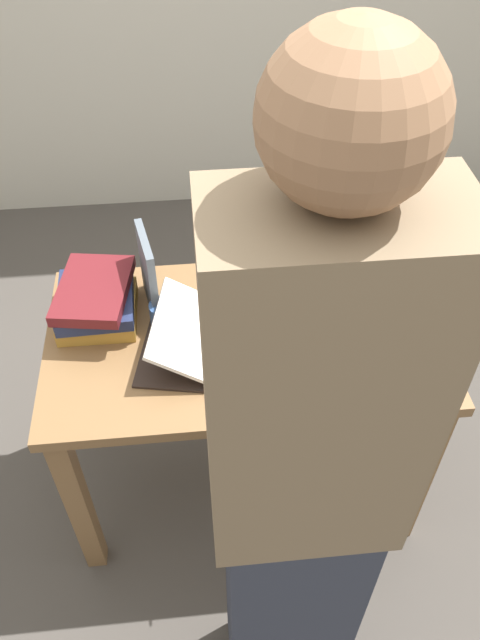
# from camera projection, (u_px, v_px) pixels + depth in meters

# --- Properties ---
(ground_plane) EXTENTS (12.00, 12.00, 0.00)m
(ground_plane) POSITION_uv_depth(u_px,v_px,m) (243.00, 472.00, 2.31)
(ground_plane) COLOR #47423D
(reading_desk) EXTENTS (1.13, 0.65, 0.75)m
(reading_desk) POSITION_uv_depth(u_px,v_px,m) (244.00, 362.00, 1.87)
(reading_desk) COLOR brown
(reading_desk) RESTS_ON ground_plane
(open_book) EXTENTS (0.58, 0.42, 0.12)m
(open_book) POSITION_uv_depth(u_px,v_px,m) (238.00, 342.00, 1.71)
(open_book) COLOR black
(open_book) RESTS_ON reading_desk
(book_stack_tall) EXTENTS (0.23, 0.30, 0.13)m
(book_stack_tall) POSITION_uv_depth(u_px,v_px,m) (96.00, 301.00, 1.79)
(book_stack_tall) COLOR #BC8933
(book_stack_tall) RESTS_ON reading_desk
(book_standing_upright) EXTENTS (0.06, 0.19, 0.25)m
(book_standing_upright) POSITION_uv_depth(u_px,v_px,m) (148.00, 273.00, 1.78)
(book_standing_upright) COLOR slate
(book_standing_upright) RESTS_ON reading_desk
(reading_lamp) EXTENTS (0.15, 0.15, 0.43)m
(reading_lamp) POSITION_uv_depth(u_px,v_px,m) (354.00, 218.00, 1.64)
(reading_lamp) COLOR #2D2D33
(reading_lamp) RESTS_ON reading_desk
(coffee_mug) EXTENTS (0.08, 0.10, 0.08)m
(coffee_mug) POSITION_uv_depth(u_px,v_px,m) (164.00, 315.00, 1.78)
(coffee_mug) COLOR #335184
(coffee_mug) RESTS_ON reading_desk
(pencil) EXTENTS (0.01, 0.15, 0.01)m
(pencil) POSITION_uv_depth(u_px,v_px,m) (277.00, 405.00, 1.60)
(pencil) COLOR gold
(pencil) RESTS_ON reading_desk
(person_reader) EXTENTS (0.36, 0.23, 1.82)m
(person_reader) POSITION_uv_depth(u_px,v_px,m) (303.00, 499.00, 1.23)
(person_reader) COLOR #2D3342
(person_reader) RESTS_ON ground_plane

